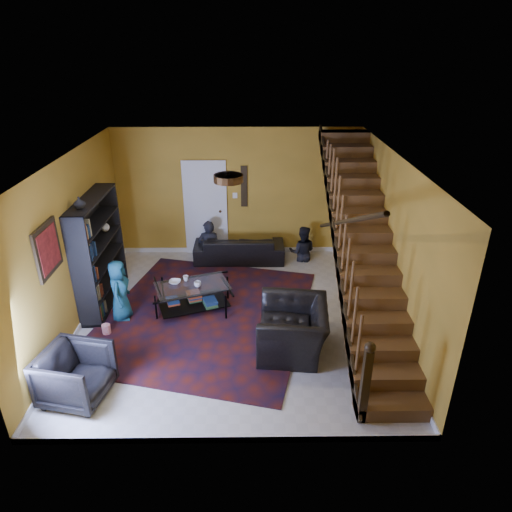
{
  "coord_description": "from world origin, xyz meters",
  "views": [
    {
      "loc": [
        0.31,
        -6.75,
        4.44
      ],
      "look_at": [
        0.38,
        0.4,
        1.01
      ],
      "focal_mm": 32.0,
      "sensor_mm": 36.0,
      "label": 1
    }
  ],
  "objects_px": {
    "bookshelf": "(99,254)",
    "armchair_right": "(293,329)",
    "sofa": "(239,248)",
    "coffee_table": "(193,295)",
    "armchair_left": "(76,375)"
  },
  "relations": [
    {
      "from": "armchair_left",
      "to": "armchair_right",
      "type": "xyz_separation_m",
      "value": [
        2.99,
        1.03,
        0.01
      ]
    },
    {
      "from": "sofa",
      "to": "armchair_left",
      "type": "xyz_separation_m",
      "value": [
        -2.08,
        -4.23,
        0.09
      ]
    },
    {
      "from": "armchair_left",
      "to": "armchair_right",
      "type": "height_order",
      "value": "armchair_right"
    },
    {
      "from": "armchair_left",
      "to": "sofa",
      "type": "bearing_deg",
      "value": -14.26
    },
    {
      "from": "bookshelf",
      "to": "armchair_left",
      "type": "height_order",
      "value": "bookshelf"
    },
    {
      "from": "bookshelf",
      "to": "armchair_right",
      "type": "distance_m",
      "value": 3.71
    },
    {
      "from": "sofa",
      "to": "coffee_table",
      "type": "xyz_separation_m",
      "value": [
        -0.78,
        -2.01,
        -0.0
      ]
    },
    {
      "from": "armchair_right",
      "to": "sofa",
      "type": "bearing_deg",
      "value": -158.47
    },
    {
      "from": "armchair_left",
      "to": "coffee_table",
      "type": "bearing_deg",
      "value": -18.38
    },
    {
      "from": "armchair_right",
      "to": "bookshelf",
      "type": "bearing_deg",
      "value": -108.46
    },
    {
      "from": "sofa",
      "to": "armchair_left",
      "type": "distance_m",
      "value": 4.72
    },
    {
      "from": "bookshelf",
      "to": "coffee_table",
      "type": "bearing_deg",
      "value": -10.45
    },
    {
      "from": "sofa",
      "to": "armchair_right",
      "type": "xyz_separation_m",
      "value": [
        0.9,
        -3.21,
        0.1
      ]
    },
    {
      "from": "bookshelf",
      "to": "armchair_left",
      "type": "xyz_separation_m",
      "value": [
        0.35,
        -2.53,
        -0.59
      ]
    },
    {
      "from": "sofa",
      "to": "bookshelf",
      "type": "bearing_deg",
      "value": 34.57
    }
  ]
}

